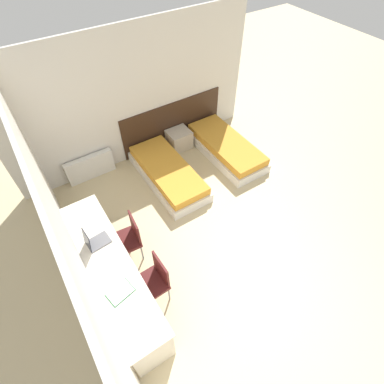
{
  "coord_description": "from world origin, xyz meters",
  "views": [
    {
      "loc": [
        -1.87,
        -0.45,
        4.44
      ],
      "look_at": [
        0.0,
        2.43,
        0.55
      ],
      "focal_mm": 28.0,
      "sensor_mm": 36.0,
      "label": 1
    }
  ],
  "objects_px": {
    "nightstand": "(179,139)",
    "laptop": "(94,241)",
    "bed_near_door": "(226,148)",
    "bed_near_window": "(168,173)",
    "chair_near_notebook": "(154,280)",
    "chair_near_laptop": "(128,237)"
  },
  "relations": [
    {
      "from": "chair_near_laptop",
      "to": "laptop",
      "type": "relative_size",
      "value": 2.53
    },
    {
      "from": "bed_near_window",
      "to": "bed_near_door",
      "type": "xyz_separation_m",
      "value": [
        1.46,
        0.0,
        0.0
      ]
    },
    {
      "from": "bed_near_window",
      "to": "nightstand",
      "type": "height_order",
      "value": "nightstand"
    },
    {
      "from": "chair_near_notebook",
      "to": "laptop",
      "type": "xyz_separation_m",
      "value": [
        -0.48,
        0.81,
        0.34
      ]
    },
    {
      "from": "bed_near_door",
      "to": "chair_near_laptop",
      "type": "xyz_separation_m",
      "value": [
        -2.82,
        -1.15,
        0.29
      ]
    },
    {
      "from": "nightstand",
      "to": "laptop",
      "type": "distance_m",
      "value": 3.28
    },
    {
      "from": "bed_near_window",
      "to": "laptop",
      "type": "height_order",
      "value": "laptop"
    },
    {
      "from": "bed_near_window",
      "to": "chair_near_laptop",
      "type": "bearing_deg",
      "value": -139.76
    },
    {
      "from": "chair_near_notebook",
      "to": "laptop",
      "type": "relative_size",
      "value": 2.53
    },
    {
      "from": "bed_near_window",
      "to": "chair_near_notebook",
      "type": "height_order",
      "value": "chair_near_notebook"
    },
    {
      "from": "bed_near_door",
      "to": "laptop",
      "type": "bearing_deg",
      "value": -160.26
    },
    {
      "from": "chair_near_notebook",
      "to": "chair_near_laptop",
      "type": "bearing_deg",
      "value": 88.27
    },
    {
      "from": "bed_near_door",
      "to": "nightstand",
      "type": "height_order",
      "value": "nightstand"
    },
    {
      "from": "bed_near_window",
      "to": "nightstand",
      "type": "distance_m",
      "value": 1.06
    },
    {
      "from": "bed_near_door",
      "to": "nightstand",
      "type": "bearing_deg",
      "value": 133.59
    },
    {
      "from": "chair_near_notebook",
      "to": "laptop",
      "type": "height_order",
      "value": "laptop"
    },
    {
      "from": "bed_near_window",
      "to": "laptop",
      "type": "xyz_separation_m",
      "value": [
        -1.84,
        -1.18,
        0.63
      ]
    },
    {
      "from": "nightstand",
      "to": "laptop",
      "type": "relative_size",
      "value": 1.44
    },
    {
      "from": "bed_near_door",
      "to": "bed_near_window",
      "type": "bearing_deg",
      "value": 180.0
    },
    {
      "from": "bed_near_window",
      "to": "nightstand",
      "type": "xyz_separation_m",
      "value": [
        0.73,
        0.77,
        0.03
      ]
    },
    {
      "from": "bed_near_door",
      "to": "chair_near_notebook",
      "type": "xyz_separation_m",
      "value": [
        -2.82,
        -1.99,
        0.29
      ]
    },
    {
      "from": "bed_near_window",
      "to": "nightstand",
      "type": "relative_size",
      "value": 4.03
    }
  ]
}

